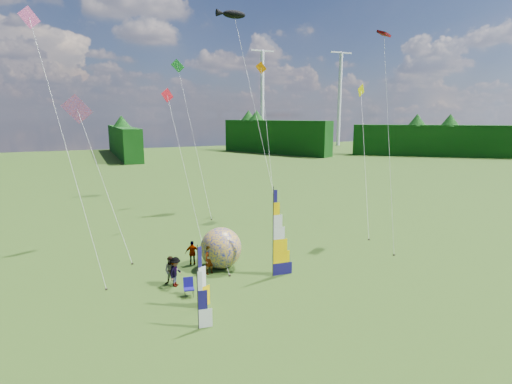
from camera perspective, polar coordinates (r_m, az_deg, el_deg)
name	(u,v)px	position (r m, az deg, el deg)	size (l,w,h in m)	color
ground	(303,302)	(22.74, 6.66, -15.34)	(220.00, 220.00, 0.00)	#406421
treeline_ring	(304,232)	(21.28, 6.90, -5.63)	(210.00, 210.00, 8.00)	#114310
turbine_left	(339,100)	(138.43, 11.84, 12.75)	(8.00, 1.20, 30.00)	silver
turbine_right	(262,100)	(131.84, 0.90, 13.07)	(8.00, 1.20, 30.00)	silver
feather_banner_main	(273,234)	(24.93, 2.47, -6.00)	(1.49, 0.10, 5.56)	#150F53
side_banner_left	(198,278)	(21.38, -8.24, -12.13)	(0.95, 0.10, 3.40)	#FFC600
side_banner_far	(198,301)	(19.67, -8.31, -15.09)	(0.87, 0.10, 2.89)	white
bol_inflatable	(221,248)	(26.84, -5.03, -7.96)	(2.74, 2.74, 2.74)	navy
spectator_a	(210,260)	(26.07, -6.66, -9.58)	(0.68, 0.45, 1.87)	#66594C
spectator_b	(171,271)	(24.85, -12.02, -10.94)	(0.86, 0.42, 1.76)	#66594C
spectator_c	(175,272)	(24.60, -11.43, -11.10)	(1.16, 0.43, 1.79)	#66594C
spectator_d	(193,253)	(27.72, -9.05, -8.59)	(0.98, 0.40, 1.68)	#66594C
camp_chair	(189,288)	(23.31, -9.57, -13.31)	(0.61, 0.61, 1.05)	#100C60
kite_whale	(255,104)	(40.32, -0.07, 12.50)	(3.48, 15.36, 22.28)	black
kite_rainbow_delta	(102,169)	(30.86, -21.12, 3.03)	(6.37, 10.79, 12.37)	red
kite_parafoil	(389,129)	(32.28, 18.52, 8.59)	(5.92, 8.74, 18.07)	#A20004
small_kite_red	(184,159)	(34.06, -10.31, 4.64)	(2.88, 9.34, 12.82)	red
small_kite_orange	(268,137)	(38.86, 1.76, 7.83)	(4.31, 10.32, 15.89)	#FF7800
small_kite_yellow	(365,152)	(37.67, 15.29, 5.57)	(7.40, 10.67, 13.54)	#DACD00
small_kite_pink	(66,140)	(26.85, -25.55, 6.76)	(5.23, 8.85, 17.16)	#F252AD
small_kite_green	(193,131)	(42.84, -8.96, 8.58)	(2.85, 12.86, 16.76)	green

